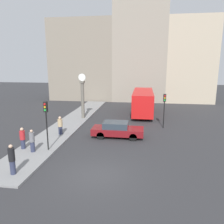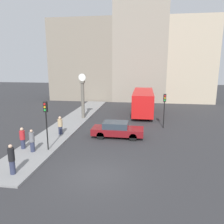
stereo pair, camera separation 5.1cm
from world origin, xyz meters
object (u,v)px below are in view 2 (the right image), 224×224
object	(u,v)px
sedan_car	(117,130)
pedestrian_red_top	(23,138)
pedestrian_black_jacket	(12,159)
street_clock	(83,97)
traffic_light_near	(46,116)
pedestrian_tan_coat	(60,125)
bus_distant	(143,101)
traffic_light_far	(164,104)
pedestrian_grey_jacket	(32,141)

from	to	relation	value
sedan_car	pedestrian_red_top	xyz separation A→B (m)	(-6.60, -3.94, 0.23)
sedan_car	pedestrian_black_jacket	bearing A→B (deg)	-123.72
street_clock	traffic_light_near	bearing A→B (deg)	-89.42
traffic_light_near	pedestrian_red_top	xyz separation A→B (m)	(-1.95, -0.04, -1.79)
pedestrian_tan_coat	street_clock	bearing A→B (deg)	86.60
bus_distant	traffic_light_far	size ratio (longest dim) A/B	2.54
bus_distant	pedestrian_black_jacket	xyz separation A→B (m)	(-7.23, -17.30, -0.66)
sedan_car	pedestrian_tan_coat	xyz separation A→B (m)	(-5.12, -0.25, 0.22)
pedestrian_black_jacket	pedestrian_tan_coat	xyz separation A→B (m)	(-0.02, 7.39, -0.09)
traffic_light_near	pedestrian_grey_jacket	world-z (taller)	traffic_light_near
sedan_car	street_clock	size ratio (longest dim) A/B	0.87
pedestrian_grey_jacket	traffic_light_near	bearing A→B (deg)	27.95
traffic_light_far	traffic_light_near	bearing A→B (deg)	-140.29
pedestrian_grey_jacket	street_clock	bearing A→B (deg)	85.32
sedan_car	pedestrian_grey_jacket	size ratio (longest dim) A/B	2.71
pedestrian_black_jacket	pedestrian_grey_jacket	bearing A→B (deg)	98.81
traffic_light_far	pedestrian_grey_jacket	bearing A→B (deg)	-141.28
traffic_light_near	pedestrian_tan_coat	size ratio (longest dim) A/B	2.21
traffic_light_near	traffic_light_far	bearing A→B (deg)	39.71
sedan_car	pedestrian_tan_coat	size ratio (longest dim) A/B	2.74
bus_distant	street_clock	xyz separation A→B (m)	(-6.88, -3.73, 0.93)
traffic_light_near	street_clock	world-z (taller)	street_clock
bus_distant	traffic_light_near	size ratio (longest dim) A/B	2.42
pedestrian_grey_jacket	traffic_light_far	bearing A→B (deg)	38.72
street_clock	pedestrian_black_jacket	world-z (taller)	street_clock
traffic_light_far	pedestrian_black_jacket	distance (m)	14.61
traffic_light_far	street_clock	distance (m)	9.33
bus_distant	sedan_car	bearing A→B (deg)	-102.45
bus_distant	street_clock	distance (m)	7.89
street_clock	bus_distant	bearing A→B (deg)	28.47
street_clock	pedestrian_tan_coat	xyz separation A→B (m)	(-0.37, -6.18, -1.68)
pedestrian_grey_jacket	pedestrian_red_top	bearing A→B (deg)	155.47
pedestrian_black_jacket	traffic_light_far	bearing A→B (deg)	49.97
bus_distant	pedestrian_tan_coat	world-z (taller)	bus_distant
street_clock	pedestrian_tan_coat	size ratio (longest dim) A/B	3.17
pedestrian_red_top	bus_distant	bearing A→B (deg)	57.31
traffic_light_near	pedestrian_tan_coat	xyz separation A→B (m)	(-0.47, 3.65, -1.79)
pedestrian_red_top	pedestrian_black_jacket	bearing A→B (deg)	-67.84
pedestrian_grey_jacket	pedestrian_black_jacket	world-z (taller)	pedestrian_black_jacket
pedestrian_black_jacket	sedan_car	bearing A→B (deg)	56.28
sedan_car	traffic_light_far	world-z (taller)	traffic_light_far
sedan_car	traffic_light_far	distance (m)	5.79
street_clock	sedan_car	bearing A→B (deg)	-51.33
traffic_light_far	pedestrian_black_jacket	bearing A→B (deg)	-130.03
pedestrian_black_jacket	pedestrian_tan_coat	world-z (taller)	pedestrian_black_jacket
bus_distant	pedestrian_red_top	distance (m)	16.19
sedan_car	traffic_light_near	xyz separation A→B (m)	(-4.65, -3.90, 2.01)
sedan_car	bus_distant	bearing A→B (deg)	77.55
pedestrian_red_top	pedestrian_tan_coat	xyz separation A→B (m)	(1.48, 3.69, -0.00)
traffic_light_far	bus_distant	bearing A→B (deg)	109.01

